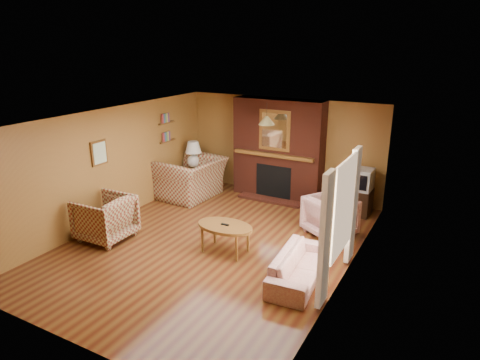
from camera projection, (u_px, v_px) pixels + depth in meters
The scene contains 20 objects.
floor at pixel (213, 244), 8.15m from camera, with size 6.50×6.50×0.00m, color #481E0F.
ceiling at pixel (211, 119), 7.40m from camera, with size 6.50×6.50×0.00m, color white.
wall_back at pixel (282, 147), 10.49m from camera, with size 6.50×6.50×0.00m, color olive.
wall_front at pixel (66, 261), 5.06m from camera, with size 6.50×6.50×0.00m, color olive.
wall_left at pixel (110, 166), 8.91m from camera, with size 6.50×6.50×0.00m, color olive.
wall_right at pixel (348, 209), 6.64m from camera, with size 6.50×6.50×0.00m, color olive.
fireplace at pixel (278, 150), 10.27m from camera, with size 2.20×0.82×2.40m.
window_right at pixel (341, 217), 6.52m from camera, with size 0.10×1.85×2.00m.
bookshelf at pixel (168, 128), 10.33m from camera, with size 0.09×0.55×0.71m.
botanical_print at pixel (99, 153), 8.54m from camera, with size 0.05×0.40×0.50m.
pendant_light at pixel (267, 121), 9.45m from camera, with size 0.36×0.36×0.48m.
plaid_loveseat at pixel (191, 178), 10.47m from camera, with size 1.48×1.29×0.96m, color maroon.
plaid_armchair at pixel (105, 218), 8.23m from camera, with size 0.93×0.95×0.87m, color maroon.
floral_sofa at pixel (300, 266), 6.86m from camera, with size 1.65×0.65×0.48m, color #B6A48D.
floral_armchair at pixel (330, 216), 8.43m from camera, with size 0.83×0.86×0.78m, color #B6A48D.
coffee_table at pixel (225, 228), 7.70m from camera, with size 1.06×0.66×0.55m.
side_table at pixel (194, 178), 11.06m from camera, with size 0.44×0.44×0.59m, color brown.
table_lamp at pixel (193, 153), 10.85m from camera, with size 0.41×0.41×0.67m.
tv_stand at pixel (358, 202), 9.47m from camera, with size 0.53×0.49×0.58m, color black.
crt_tv at pixel (360, 179), 9.30m from camera, with size 0.52×0.52×0.47m.
Camera 1 is at (3.97, -6.23, 3.68)m, focal length 32.00 mm.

